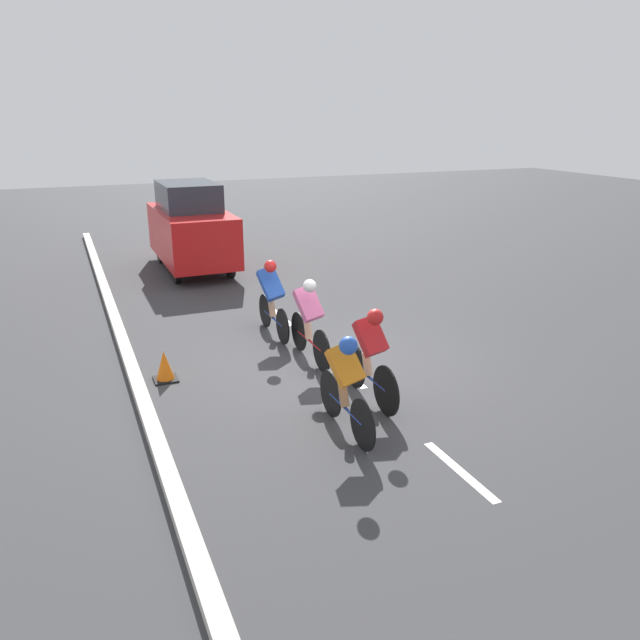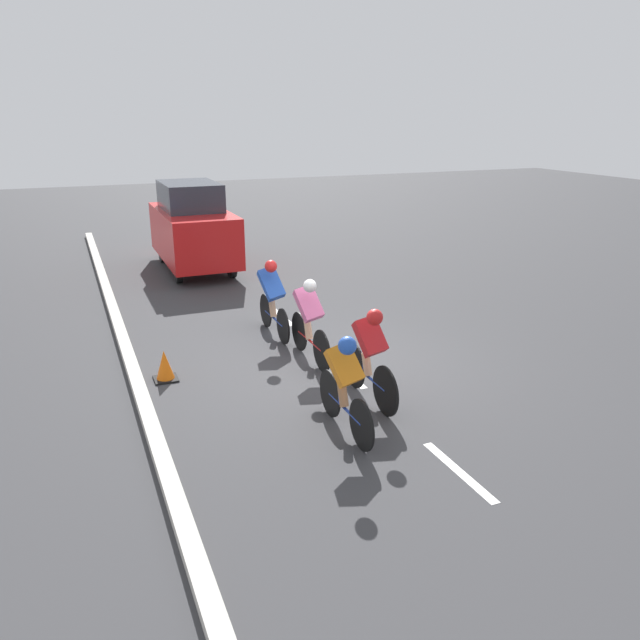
{
  "view_description": "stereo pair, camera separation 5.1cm",
  "coord_description": "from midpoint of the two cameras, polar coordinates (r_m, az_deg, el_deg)",
  "views": [
    {
      "loc": [
        4.0,
        8.73,
        4.01
      ],
      "look_at": [
        0.44,
        0.27,
        0.95
      ],
      "focal_mm": 35.0,
      "sensor_mm": 36.0,
      "label": 1
    },
    {
      "loc": [
        3.95,
        8.75,
        4.01
      ],
      "look_at": [
        0.44,
        0.27,
        0.95
      ],
      "focal_mm": 35.0,
      "sensor_mm": 36.0,
      "label": 2
    }
  ],
  "objects": [
    {
      "name": "cyclist_orange",
      "position": [
        7.97,
        2.17,
        -5.53
      ],
      "size": [
        0.44,
        1.65,
        1.46
      ],
      "color": "black",
      "rests_on": "ground"
    },
    {
      "name": "traffic_cone",
      "position": [
        10.09,
        -14.16,
        -4.12
      ],
      "size": [
        0.36,
        0.36,
        0.49
      ],
      "color": "black",
      "rests_on": "ground"
    },
    {
      "name": "cyclist_pink",
      "position": [
        10.31,
        -1.16,
        0.2
      ],
      "size": [
        0.44,
        1.73,
        1.51
      ],
      "color": "black",
      "rests_on": "ground"
    },
    {
      "name": "lane_stripe_mid",
      "position": [
        10.18,
        2.17,
        -4.75
      ],
      "size": [
        0.12,
        1.4,
        0.01
      ],
      "primitive_type": "cube",
      "color": "white",
      "rests_on": "ground"
    },
    {
      "name": "lane_stripe_far",
      "position": [
        12.97,
        -3.78,
        0.39
      ],
      "size": [
        0.12,
        1.4,
        0.01
      ],
      "primitive_type": "cube",
      "color": "white",
      "rests_on": "ground"
    },
    {
      "name": "ground_plane",
      "position": [
        10.41,
        1.54,
        -4.23
      ],
      "size": [
        60.0,
        60.0,
        0.0
      ],
      "primitive_type": "plane",
      "color": "#38383A"
    },
    {
      "name": "lane_stripe_near",
      "position": [
        7.73,
        12.48,
        -13.3
      ],
      "size": [
        0.12,
        1.4,
        0.01
      ],
      "primitive_type": "cube",
      "color": "white",
      "rests_on": "ground"
    },
    {
      "name": "cyclist_red",
      "position": [
        8.87,
        4.46,
        -2.94
      ],
      "size": [
        0.42,
        1.73,
        1.5
      ],
      "color": "black",
      "rests_on": "ground"
    },
    {
      "name": "curb",
      "position": [
        9.38,
        -16.01,
        -7.18
      ],
      "size": [
        0.2,
        27.79,
        0.14
      ],
      "primitive_type": "cube",
      "color": "beige",
      "rests_on": "ground"
    },
    {
      "name": "support_car",
      "position": [
        16.95,
        -11.77,
        8.28
      ],
      "size": [
        1.7,
        3.88,
        2.29
      ],
      "color": "black",
      "rests_on": "ground"
    },
    {
      "name": "cyclist_blue",
      "position": [
        11.54,
        -4.57,
        2.27
      ],
      "size": [
        0.45,
        1.69,
        1.53
      ],
      "color": "black",
      "rests_on": "ground"
    }
  ]
}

